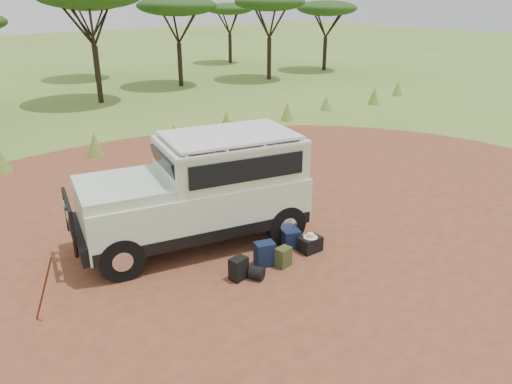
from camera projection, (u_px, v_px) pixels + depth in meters
ground at (247, 247)px, 11.57m from camera, size 140.00×140.00×0.00m
dirt_clearing at (247, 247)px, 11.57m from camera, size 23.00×23.00×0.01m
grass_fringe at (100, 146)px, 17.74m from camera, size 36.60×1.60×0.90m
acacia_treeline at (10, 6)px, 24.48m from camera, size 46.70×13.20×6.26m
safari_vehicle at (201, 193)px, 11.42m from camera, size 5.53×3.21×2.54m
walking_staff at (44, 289)px, 8.74m from camera, size 0.39×0.42×1.34m
backpack_black at (239, 269)px, 10.19m from camera, size 0.39×0.32×0.48m
backpack_navy at (265, 254)px, 10.70m from camera, size 0.48×0.41×0.54m
backpack_olive at (283, 257)px, 10.68m from camera, size 0.35×0.27×0.44m
duffel_navy at (291, 239)px, 11.47m from camera, size 0.47×0.41×0.44m
hard_case at (310, 244)px, 11.32m from camera, size 0.51×0.38×0.35m
stuff_sack at (257, 273)px, 10.23m from camera, size 0.39×0.39×0.28m
safari_hat at (311, 236)px, 11.24m from camera, size 0.32×0.32×0.09m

